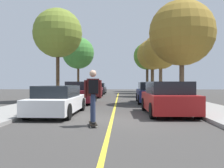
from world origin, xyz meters
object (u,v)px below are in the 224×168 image
object	(u,v)px
parked_car_left_near	(80,93)
parked_car_left_farthest	(98,88)
skateboard	(93,123)
street_tree_right_nearest	(182,33)
street_tree_right_far	(152,55)
parked_car_right_nearest	(168,98)
street_tree_right_near	(161,51)
parked_car_left_nearest	(58,101)
parked_car_right_near	(151,93)
street_tree_right_farthest	(147,56)
parked_car_left_far	(92,90)
skateboarder	(93,93)
street_tree_left_nearest	(58,33)
street_tree_left_near	(78,53)

from	to	relation	value
parked_car_left_near	parked_car_left_farthest	distance (m)	13.41
parked_car_left_farthest	skateboard	xyz separation A→B (m)	(1.88, -22.21, -0.57)
street_tree_right_nearest	street_tree_right_far	size ratio (longest dim) A/B	0.98
parked_car_right_nearest	street_tree_right_near	distance (m)	14.26
street_tree_right_near	parked_car_left_nearest	bearing A→B (deg)	-115.84
parked_car_right_near	street_tree_right_farthest	world-z (taller)	street_tree_right_farthest
parked_car_left_far	skateboard	xyz separation A→B (m)	(1.88, -15.42, -0.59)
parked_car_right_near	skateboarder	distance (m)	9.80
parked_car_left_near	parked_car_right_nearest	distance (m)	7.52
parked_car_left_near	parked_car_right_nearest	xyz separation A→B (m)	(4.91, -5.70, 0.01)
street_tree_right_far	skateboard	bearing A→B (deg)	-101.81
skateboard	parked_car_left_near	bearing A→B (deg)	102.09
parked_car_right_near	skateboard	size ratio (longest dim) A/B	5.10
parked_car_left_farthest	street_tree_right_farthest	bearing A→B (deg)	47.01
parked_car_left_near	street_tree_left_nearest	bearing A→B (deg)	148.76
street_tree_right_farthest	parked_car_right_nearest	bearing A→B (deg)	-93.99
parked_car_left_nearest	street_tree_left_near	bearing A→B (deg)	96.64
street_tree_left_near	parked_car_right_near	bearing A→B (deg)	-54.08
parked_car_left_nearest	street_tree_right_far	xyz separation A→B (m)	(6.74, 20.46, 4.26)
street_tree_right_farthest	street_tree_right_far	bearing A→B (deg)	-90.00
parked_car_left_near	street_tree_right_far	xyz separation A→B (m)	(6.74, 14.46, 4.18)
parked_car_left_far	parked_car_right_nearest	world-z (taller)	parked_car_right_nearest
street_tree_right_near	parked_car_right_near	bearing A→B (deg)	-103.88
parked_car_left_near	skateboard	world-z (taller)	parked_car_left_near
parked_car_right_nearest	street_tree_left_near	bearing A→B (deg)	113.52
parked_car_left_nearest	street_tree_right_nearest	world-z (taller)	street_tree_right_nearest
parked_car_left_near	parked_car_right_near	distance (m)	4.93
parked_car_left_farthest	street_tree_right_nearest	xyz separation A→B (m)	(6.74, -14.09, 3.96)
parked_car_left_farthest	skateboard	bearing A→B (deg)	-85.15
street_tree_left_nearest	parked_car_right_nearest	bearing A→B (deg)	-45.30
parked_car_left_near	street_tree_right_near	bearing A→B (deg)	49.62
street_tree_left_nearest	street_tree_right_near	xyz separation A→B (m)	(8.58, 6.81, -0.53)
street_tree_right_nearest	street_tree_right_far	world-z (taller)	street_tree_right_far
street_tree_left_nearest	street_tree_right_nearest	bearing A→B (deg)	-11.82
parked_car_right_near	street_tree_right_nearest	xyz separation A→B (m)	(1.84, -1.17, 3.92)
street_tree_right_near	street_tree_right_far	world-z (taller)	street_tree_right_far
parked_car_right_near	street_tree_left_nearest	bearing A→B (deg)	174.70
street_tree_right_near	skateboard	xyz separation A→B (m)	(-4.86, -16.72, -4.41)
parked_car_left_near	street_tree_right_far	distance (m)	16.49
parked_car_right_near	skateboarder	xyz separation A→B (m)	(-3.02, -9.32, 0.39)
parked_car_right_near	street_tree_right_near	size ratio (longest dim) A/B	0.72
parked_car_left_farthest	street_tree_left_near	size ratio (longest dim) A/B	0.75
parked_car_left_near	skateboarder	distance (m)	9.04
parked_car_left_nearest	parked_car_left_far	world-z (taller)	parked_car_left_far
street_tree_right_nearest	parked_car_left_farthest	bearing A→B (deg)	115.57
parked_car_left_farthest	skateboard	world-z (taller)	parked_car_left_farthest
skateboard	parked_car_left_far	bearing A→B (deg)	96.96
street_tree_left_near	street_tree_right_near	distance (m)	8.78
parked_car_right_nearest	skateboard	distance (m)	4.37
parked_car_right_near	street_tree_right_farthest	size ratio (longest dim) A/B	0.61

